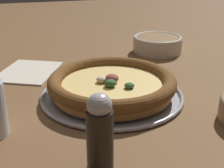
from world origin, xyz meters
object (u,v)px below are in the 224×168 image
(pizza_tray, at_px, (112,95))
(napkin, at_px, (29,71))
(bowl_far, at_px, (157,43))
(fork, at_px, (22,70))
(pepper_shaker, at_px, (100,133))
(pizza, at_px, (112,84))

(pizza_tray, height_order, napkin, pizza_tray)
(bowl_far, bearing_deg, napkin, -79.32)
(bowl_far, xyz_separation_m, fork, (0.06, -0.42, -0.03))
(fork, bearing_deg, pizza_tray, 106.20)
(bowl_far, xyz_separation_m, pepper_shaker, (0.51, -0.32, 0.03))
(pizza, relative_size, napkin, 1.31)
(napkin, height_order, pepper_shaker, pepper_shaker)
(napkin, relative_size, fork, 1.23)
(pizza, bearing_deg, napkin, -140.71)
(pizza, xyz_separation_m, napkin, (-0.21, -0.17, -0.03))
(pizza_tray, bearing_deg, bowl_far, 140.62)
(pizza, bearing_deg, pizza_tray, 157.35)
(bowl_far, xyz_separation_m, napkin, (0.08, -0.40, -0.02))
(napkin, bearing_deg, fork, -138.30)
(bowl_far, height_order, fork, bowl_far)
(pizza, height_order, pepper_shaker, pepper_shaker)
(bowl_far, height_order, napkin, bowl_far)
(pizza_tray, relative_size, pepper_shaker, 2.59)
(fork, xyz_separation_m, pepper_shaker, (0.46, 0.10, 0.06))
(bowl_far, relative_size, napkin, 0.72)
(pepper_shaker, bearing_deg, pizza_tray, 159.87)
(pizza, distance_m, pepper_shaker, 0.25)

